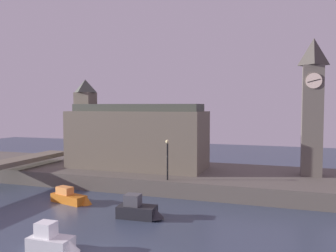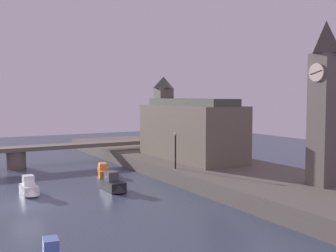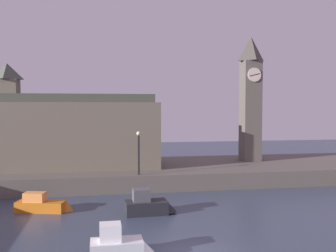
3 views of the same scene
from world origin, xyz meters
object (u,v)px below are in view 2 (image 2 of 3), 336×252
parliament_hall (188,129)px  boat_patrol_orange (105,172)px  boat_barge_dark (114,185)px  streetlamp (175,146)px  clock_tower (324,101)px  boat_ferry_white (30,188)px

parliament_hall → boat_patrol_orange: (-1.42, -10.04, -4.49)m
boat_barge_dark → parliament_hall: bearing=115.9°
boat_patrol_orange → streetlamp: bearing=34.9°
streetlamp → boat_barge_dark: bearing=-88.9°
parliament_hall → boat_barge_dark: size_ratio=4.22×
streetlamp → boat_barge_dark: (0.12, -6.76, -3.25)m
boat_barge_dark → clock_tower: bearing=46.4°
streetlamp → boat_ferry_white: 14.48m
parliament_hall → boat_barge_dark: (5.76, -11.88, -4.37)m
clock_tower → boat_barge_dark: size_ratio=3.74×
streetlamp → boat_ferry_white: size_ratio=1.19×
streetlamp → boat_ferry_white: (-2.18, -13.93, -3.27)m
parliament_hall → boat_ferry_white: size_ratio=4.83×
boat_patrol_orange → boat_barge_dark: (7.18, -1.84, 0.12)m
clock_tower → boat_ferry_white: bearing=-126.2°
parliament_hall → boat_patrol_orange: size_ratio=3.71×
parliament_hall → boat_barge_dark: 13.91m
clock_tower → boat_barge_dark: 19.94m
streetlamp → boat_barge_dark: size_ratio=1.04×
parliament_hall → boat_ferry_white: 19.86m
boat_barge_dark → streetlamp: bearing=91.1°
parliament_hall → streetlamp: 7.70m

